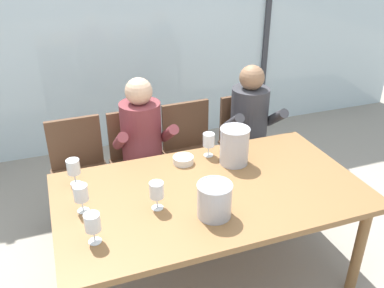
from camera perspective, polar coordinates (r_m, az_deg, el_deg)
ground at (r=3.78m, az=-3.41°, el=-7.66°), size 14.00×14.00×0.00m
window_glass_panel at (r=4.41m, az=-8.87°, el=15.76°), size 7.13×0.03×2.60m
window_mullion_right at (r=4.95m, az=10.44°, el=16.91°), size 0.06×0.06×2.60m
hillside_vineyard at (r=8.63m, az=-14.77°, el=17.09°), size 13.13×2.40×1.49m
dining_table at (r=2.62m, az=2.64°, el=-7.63°), size 1.93×1.08×0.73m
chair_near_curtain at (r=3.36m, az=-15.44°, el=-3.02°), size 0.45×0.45×0.89m
chair_left_of_center at (r=3.40m, az=-7.57°, el=-1.73°), size 0.45×0.45×0.89m
chair_center at (r=3.53m, az=-0.27°, el=-0.37°), size 0.46×0.46×0.89m
chair_right_of_center at (r=3.72m, az=7.54°, el=0.97°), size 0.47×0.47×0.89m
person_maroon_top at (r=3.21m, az=-6.69°, el=-0.05°), size 0.46×0.61×1.21m
person_charcoal_jacket at (r=3.52m, az=8.39°, el=2.39°), size 0.49×0.63×1.21m
ice_bucket_primary at (r=2.31m, az=3.15°, el=-7.74°), size 0.20×0.20×0.21m
ice_bucket_secondary at (r=2.82m, az=5.93°, el=-0.19°), size 0.21×0.21×0.27m
tasting_bowl at (r=2.85m, az=-1.23°, el=-2.23°), size 0.14×0.14×0.05m
wine_glass_by_left_taster at (r=2.18m, az=-13.69°, el=-10.73°), size 0.08×0.08×0.17m
wine_glass_near_bucket at (r=2.41m, az=-15.23°, el=-6.74°), size 0.08×0.08×0.17m
wine_glass_center_pour at (r=2.68m, az=-16.20°, el=-3.21°), size 0.08×0.08×0.17m
wine_glass_by_right_taster at (r=2.36m, az=-4.95°, el=-6.58°), size 0.08×0.08×0.17m
wine_glass_spare_empty at (r=2.90m, az=2.35°, el=0.52°), size 0.08×0.08×0.17m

